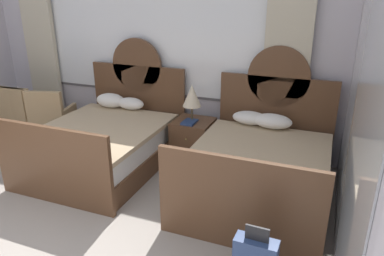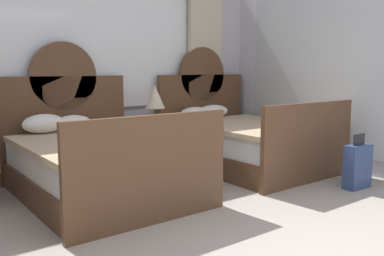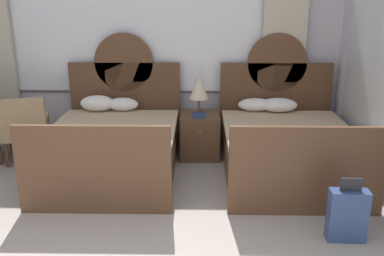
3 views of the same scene
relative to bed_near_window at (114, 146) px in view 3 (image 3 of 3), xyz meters
The scene contains 8 objects.
wall_back_window 1.57m from the bed_near_window, 80.12° to the left, with size 5.94×0.22×2.70m.
bed_near_window is the anchor object (origin of this frame).
bed_near_mirror 2.23m from the bed_near_window, ahead, with size 1.64×2.14×1.73m.
nightstand_between_beds 1.28m from the bed_near_window, 28.50° to the left, with size 0.55×0.58×0.64m.
table_lamp_on_nightstand 1.41m from the bed_near_window, 28.32° to the left, with size 0.27×0.27×0.54m.
book_on_nightstand 1.24m from the bed_near_window, 24.28° to the left, with size 0.18×0.26×0.03m.
armchair_by_window_left 1.36m from the bed_near_window, 164.15° to the left, with size 0.73×0.73×0.94m.
suitcase_on_floor 2.97m from the bed_near_window, 31.84° to the right, with size 0.37×0.17×0.65m.
Camera 3 is at (0.92, -2.28, 2.28)m, focal length 39.77 mm.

